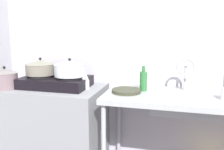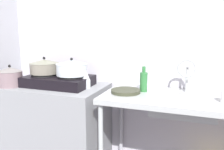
# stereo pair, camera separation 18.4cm
# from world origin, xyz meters

# --- Properties ---
(wall_back) EXTENTS (4.73, 0.10, 2.51)m
(wall_back) POSITION_xyz_m (0.00, 1.86, 1.25)
(wall_back) COLOR #B7B3BE
(wall_back) RESTS_ON ground
(counter_concrete) EXTENTS (0.95, 0.57, 0.82)m
(counter_concrete) POSITION_xyz_m (-1.41, 1.52, 0.41)
(counter_concrete) COLOR gray
(counter_concrete) RESTS_ON ground
(counter_sink) EXTENTS (1.42, 0.57, 0.82)m
(counter_sink) POSITION_xyz_m (-0.16, 1.52, 0.76)
(counter_sink) COLOR #A6ABAB
(counter_sink) RESTS_ON ground
(stove) EXTENTS (0.57, 0.36, 0.10)m
(stove) POSITION_xyz_m (-1.33, 1.52, 0.87)
(stove) COLOR black
(stove) RESTS_ON counter_concrete
(pot_on_left_burner) EXTENTS (0.26, 0.26, 0.15)m
(pot_on_left_burner) POSITION_xyz_m (-1.47, 1.52, 0.99)
(pot_on_left_burner) COLOR slate
(pot_on_left_burner) RESTS_ON stove
(pot_on_right_burner) EXTENTS (0.27, 0.27, 0.15)m
(pot_on_right_burner) POSITION_xyz_m (-1.20, 1.52, 0.99)
(pot_on_right_burner) COLOR silver
(pot_on_right_burner) RESTS_ON stove
(pot_beside_stove) EXTENTS (0.21, 0.21, 0.19)m
(pot_beside_stove) POSITION_xyz_m (-1.72, 1.36, 0.91)
(pot_beside_stove) COLOR slate
(pot_beside_stove) RESTS_ON counter_concrete
(percolator) EXTENTS (0.08, 0.08, 0.17)m
(percolator) POSITION_xyz_m (-1.07, 1.53, 0.90)
(percolator) COLOR silver
(percolator) RESTS_ON counter_concrete
(sink_basin) EXTENTS (0.47, 0.28, 0.13)m
(sink_basin) POSITION_xyz_m (-0.26, 1.51, 0.75)
(sink_basin) COLOR #A6ABAB
(sink_basin) RESTS_ON counter_sink
(faucet) EXTENTS (0.15, 0.08, 0.27)m
(faucet) POSITION_xyz_m (-0.26, 1.63, 1.00)
(faucet) COLOR #A6ABAB
(faucet) RESTS_ON counter_sink
(frying_pan) EXTENTS (0.23, 0.23, 0.03)m
(frying_pan) POSITION_xyz_m (-0.70, 1.49, 0.83)
(frying_pan) COLOR #363828
(frying_pan) RESTS_ON counter_sink
(bottle_by_sink) EXTENTS (0.06, 0.06, 0.20)m
(bottle_by_sink) POSITION_xyz_m (-0.58, 1.59, 0.90)
(bottle_by_sink) COLOR #2D6D36
(bottle_by_sink) RESTS_ON counter_sink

